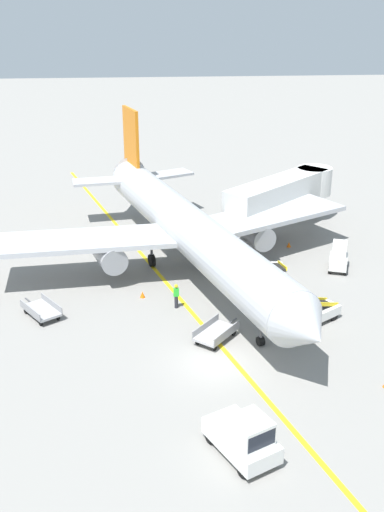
# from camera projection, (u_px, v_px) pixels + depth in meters

# --- Properties ---
(ground_plane) EXTENTS (300.00, 300.00, 0.00)m
(ground_plane) POSITION_uv_depth(u_px,v_px,m) (215.00, 364.00, 33.53)
(ground_plane) COLOR gray
(taxi_line_yellow) EXTENTS (23.05, 76.78, 0.01)m
(taxi_line_yellow) POSITION_uv_depth(u_px,v_px,m) (199.00, 321.00, 38.09)
(taxi_line_yellow) COLOR yellow
(taxi_line_yellow) RESTS_ON ground
(airliner) EXTENTS (27.78, 34.65, 10.10)m
(airliner) POSITION_uv_depth(u_px,v_px,m) (185.00, 226.00, 44.38)
(airliner) COLOR #B2B5BA
(airliner) RESTS_ON ground
(jet_bridge) EXTENTS (11.18, 10.38, 4.85)m
(jet_bridge) POSITION_uv_depth(u_px,v_px,m) (287.00, 191.00, 52.47)
(jet_bridge) COLOR silver
(jet_bridge) RESTS_ON ground
(pushback_tug) EXTENTS (3.28, 4.07, 2.20)m
(pushback_tug) POSITION_uv_depth(u_px,v_px,m) (244.00, 437.00, 26.29)
(pushback_tug) COLOR silver
(pushback_tug) RESTS_ON ground
(baggage_tug_near_wing) EXTENTS (2.06, 2.70, 2.10)m
(baggage_tug_near_wing) POSITION_uv_depth(u_px,v_px,m) (339.00, 257.00, 45.35)
(baggage_tug_near_wing) COLOR silver
(baggage_tug_near_wing) RESTS_ON ground
(belt_loader_forward_hold) EXTENTS (4.87, 3.78, 2.59)m
(belt_loader_forward_hold) POSITION_uv_depth(u_px,v_px,m) (311.00, 312.00, 37.52)
(belt_loader_forward_hold) COLOR silver
(belt_loader_forward_hold) RESTS_ON ground
(belt_loader_aft_hold) EXTENTS (1.99, 5.13, 2.59)m
(belt_loader_aft_hold) POSITION_uv_depth(u_px,v_px,m) (274.00, 274.00, 42.89)
(belt_loader_aft_hold) COLOR silver
(belt_loader_aft_hold) RESTS_ON ground
(baggage_cart_loaded) EXTENTS (2.86, 3.56, 0.94)m
(baggage_cart_loaded) POSITION_uv_depth(u_px,v_px,m) (41.00, 310.00, 38.47)
(baggage_cart_loaded) COLOR #A5A5A8
(baggage_cart_loaded) RESTS_ON ground
(baggage_cart_empty_trailing) EXTENTS (3.05, 3.38, 0.94)m
(baggage_cart_empty_trailing) POSITION_uv_depth(u_px,v_px,m) (216.00, 333.00, 35.76)
(baggage_cart_empty_trailing) COLOR #A5A5A8
(baggage_cart_empty_trailing) RESTS_ON ground
(ground_crew_marshaller) EXTENTS (0.36, 0.24, 1.70)m
(ground_crew_marshaller) POSITION_uv_depth(u_px,v_px,m) (176.00, 295.00, 39.43)
(ground_crew_marshaller) COLOR #26262D
(ground_crew_marshaller) RESTS_ON ground
(safety_cone_nose_left) EXTENTS (0.36, 0.36, 0.44)m
(safety_cone_nose_left) POSITION_uv_depth(u_px,v_px,m) (289.00, 244.00, 49.78)
(safety_cone_nose_left) COLOR orange
(safety_cone_nose_left) RESTS_ON ground
(safety_cone_wingtip_left) EXTENTS (0.36, 0.36, 0.44)m
(safety_cone_wingtip_left) POSITION_uv_depth(u_px,v_px,m) (240.00, 264.00, 46.07)
(safety_cone_wingtip_left) COLOR orange
(safety_cone_wingtip_left) RESTS_ON ground
(safety_cone_wingtip_right) EXTENTS (0.36, 0.36, 0.44)m
(safety_cone_wingtip_right) POSITION_uv_depth(u_px,v_px,m) (142.00, 294.00, 41.11)
(safety_cone_wingtip_right) COLOR orange
(safety_cone_wingtip_right) RESTS_ON ground
(safety_cone_tail_area) EXTENTS (0.36, 0.36, 0.44)m
(safety_cone_tail_area) POSITION_uv_depth(u_px,v_px,m) (234.00, 296.00, 40.85)
(safety_cone_tail_area) COLOR orange
(safety_cone_tail_area) RESTS_ON ground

